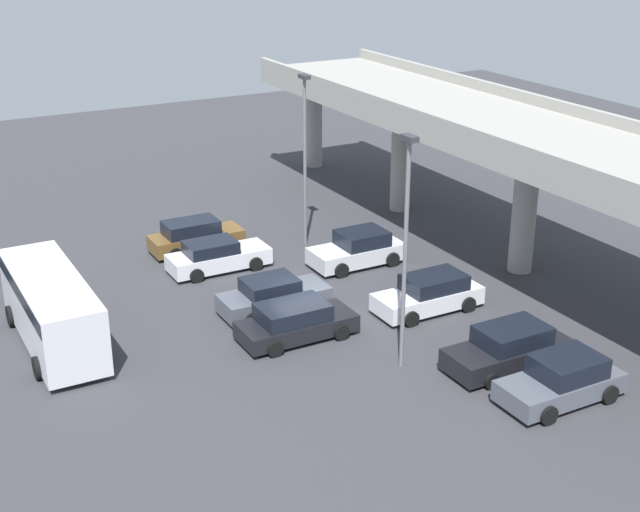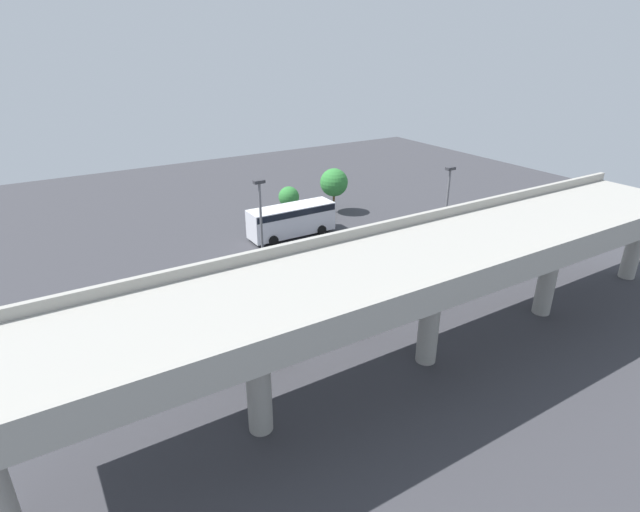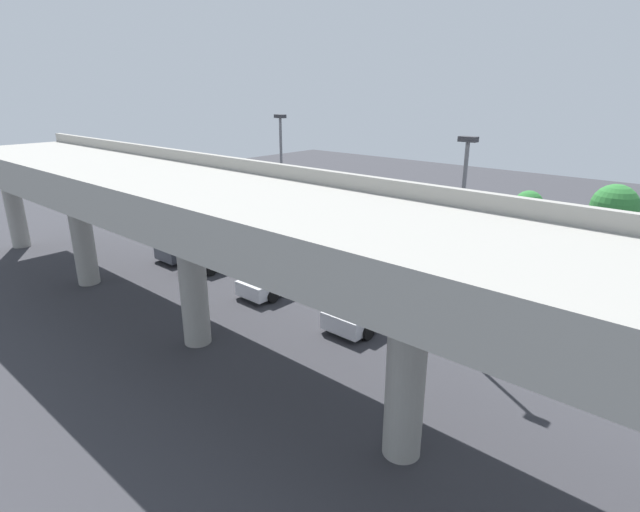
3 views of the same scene
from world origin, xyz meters
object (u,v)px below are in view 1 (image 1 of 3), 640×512
Objects in this scene: parked_car_1 at (217,256)px; shuttle_bus at (51,305)px; parked_car_4 at (429,294)px; parked_car_5 at (509,348)px; parked_car_2 at (358,249)px; lamp_post_mid_lot at (305,148)px; parked_car_6 at (562,380)px; parked_car_3 at (273,296)px; parked_car_7 at (296,322)px; lamp_post_near_aisle at (406,238)px; parked_car_0 at (195,236)px.

parked_car_1 is 0.60× the size of shuttle_bus.
parked_car_1 is 10.50m from parked_car_4.
parked_car_5 is (13.98, 5.90, 0.05)m from parked_car_1.
parked_car_5 is (11.40, -0.30, -0.01)m from parked_car_2.
lamp_post_mid_lot is (-3.73, -0.88, 4.22)m from parked_car_2.
parked_car_6 is (14.16, -0.22, -0.01)m from parked_car_2.
parked_car_3 is at bearing 80.68° from shuttle_bus.
parked_car_2 is at bearing -90.89° from parked_car_6.
parked_car_5 is 1.04× the size of parked_car_7.
parked_car_3 is 9.03m from shuttle_bus.
parked_car_1 is 8.06m from parked_car_7.
parked_car_4 is 10.54m from lamp_post_mid_lot.
lamp_post_near_aisle reaches higher than parked_car_3.
parked_car_4 is at bearing -93.15° from parked_car_5.
parked_car_5 reaches higher than parked_car_1.
parked_car_7 is at bearing -90.05° from parked_car_0.
parked_car_7 is at bearing -89.90° from parked_car_1.
parked_car_5 is at bearing -57.00° from parked_car_3.
parked_car_6 reaches higher than parked_car_3.
parked_car_2 is at bearing 13.28° from lamp_post_mid_lot.
parked_car_5 is at bearing 60.29° from lamp_post_near_aisle.
parked_car_5 is (8.58, 5.57, 0.05)m from parked_car_3.
parked_car_0 is at bearing -70.77° from parked_car_5.
parked_car_5 is 17.60m from shuttle_bus.
lamp_post_near_aisle reaches higher than parked_car_2.
lamp_post_near_aisle is (3.94, 2.42, 4.41)m from parked_car_7.
parked_car_2 reaches higher than parked_car_1.
shuttle_bus reaches higher than parked_car_4.
parked_car_6 is 10.53m from parked_car_7.
lamp_post_near_aisle is at bearing -12.38° from lamp_post_mid_lot.
parked_car_4 is at bearing 5.26° from lamp_post_mid_lot.
parked_car_4 is at bearing 72.94° from shuttle_bus.
parked_car_1 is 0.56× the size of lamp_post_mid_lot.
lamp_post_near_aisle is at bearing -72.29° from parked_car_3.
parked_car_6 is 7.35m from lamp_post_near_aisle.
parked_car_6 reaches higher than parked_car_1.
parked_car_0 reaches higher than parked_car_3.
parked_car_3 is 10.24m from parked_car_5.
parked_car_2 reaches higher than parked_car_3.
parked_car_5 is at bearing 88.49° from parked_car_2.
parked_car_7 is 0.55× the size of lamp_post_mid_lot.
parked_car_1 is 1.07× the size of parked_car_6.
parked_car_1 is at bearing -90.44° from parked_car_0.
lamp_post_mid_lot is (-9.21, 5.31, 4.27)m from parked_car_7.
parked_car_7 is at bearing -45.14° from parked_car_5.
parked_car_2 is 5.88m from parked_car_4.
parked_car_0 is at bearing 128.58° from shuttle_bus.
lamp_post_near_aisle is (12.00, 2.44, 4.43)m from parked_car_1.
shuttle_bus is at bearing -34.82° from parked_car_5.
parked_car_5 is 8.35m from parked_car_7.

